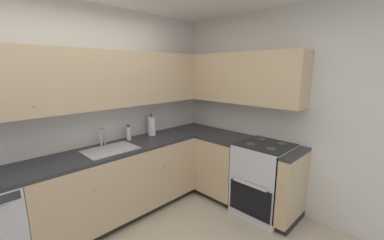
% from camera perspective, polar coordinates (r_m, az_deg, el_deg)
% --- Properties ---
extents(wall_back, '(4.16, 0.05, 2.57)m').
position_cam_1_polar(wall_back, '(3.10, -27.15, 0.47)').
color(wall_back, silver).
rests_on(wall_back, ground_plane).
extents(wall_right, '(0.05, 3.14, 2.57)m').
position_cam_1_polar(wall_right, '(3.33, 19.75, 1.78)').
color(wall_right, silver).
rests_on(wall_right, ground_plane).
extents(lower_cabinets_back, '(2.03, 0.62, 0.88)m').
position_cam_1_polar(lower_cabinets_back, '(3.23, -16.62, -14.10)').
color(lower_cabinets_back, tan).
rests_on(lower_cabinets_back, ground_plane).
extents(countertop_back, '(3.24, 0.60, 0.03)m').
position_cam_1_polar(countertop_back, '(3.06, -17.14, -6.49)').
color(countertop_back, '#2D2D33').
rests_on(countertop_back, lower_cabinets_back).
extents(lower_cabinets_right, '(0.62, 1.37, 0.88)m').
position_cam_1_polar(lower_cabinets_right, '(3.50, 10.13, -11.72)').
color(lower_cabinets_right, tan).
rests_on(lower_cabinets_right, ground_plane).
extents(countertop_right, '(0.60, 1.37, 0.03)m').
position_cam_1_polar(countertop_right, '(3.34, 10.38, -4.61)').
color(countertop_right, '#2D2D33').
rests_on(countertop_right, lower_cabinets_right).
extents(oven_range, '(0.68, 0.62, 1.06)m').
position_cam_1_polar(oven_range, '(3.30, 16.58, -13.10)').
color(oven_range, silver).
rests_on(oven_range, ground_plane).
extents(upper_cabinets_back, '(2.92, 0.34, 0.66)m').
position_cam_1_polar(upper_cabinets_back, '(2.97, -22.16, 8.79)').
color(upper_cabinets_back, tan).
extents(upper_cabinets_right, '(0.32, 1.90, 0.66)m').
position_cam_1_polar(upper_cabinets_right, '(3.41, 10.11, 9.76)').
color(upper_cabinets_right, tan).
extents(sink, '(0.58, 0.40, 0.10)m').
position_cam_1_polar(sink, '(3.00, -18.63, -7.44)').
color(sink, '#B7B7BC').
rests_on(sink, countertop_back).
extents(faucet, '(0.07, 0.16, 0.24)m').
position_cam_1_polar(faucet, '(3.13, -20.52, -3.31)').
color(faucet, silver).
rests_on(faucet, countertop_back).
extents(soap_bottle, '(0.07, 0.07, 0.21)m').
position_cam_1_polar(soap_bottle, '(3.31, -14.71, -3.03)').
color(soap_bottle, silver).
rests_on(soap_bottle, countertop_back).
extents(paper_towel_roll, '(0.11, 0.11, 0.33)m').
position_cam_1_polar(paper_towel_roll, '(3.47, -9.51, -1.38)').
color(paper_towel_roll, white).
rests_on(paper_towel_roll, countertop_back).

